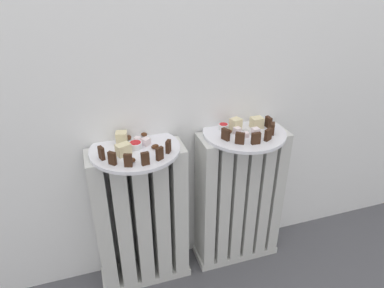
{
  "coord_description": "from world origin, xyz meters",
  "views": [
    {
      "loc": [
        -0.34,
        -0.77,
        1.18
      ],
      "look_at": [
        0.0,
        0.28,
        0.59
      ],
      "focal_mm": 32.48,
      "sensor_mm": 36.0,
      "label": 1
    }
  ],
  "objects_px": {
    "radiator_right": "(239,199)",
    "fork": "(250,133)",
    "jam_bowl_right": "(223,126)",
    "plate_right": "(244,133)",
    "plate_left": "(135,149)",
    "jam_bowl_left": "(136,145)",
    "radiator_left": "(141,220)"
  },
  "relations": [
    {
      "from": "plate_right",
      "to": "jam_bowl_right",
      "type": "relative_size",
      "value": 8.14
    },
    {
      "from": "plate_left",
      "to": "jam_bowl_left",
      "type": "distance_m",
      "value": 0.02
    },
    {
      "from": "plate_right",
      "to": "jam_bowl_left",
      "type": "height_order",
      "value": "jam_bowl_left"
    },
    {
      "from": "radiator_left",
      "to": "radiator_right",
      "type": "relative_size",
      "value": 1.0
    },
    {
      "from": "radiator_right",
      "to": "plate_left",
      "type": "distance_m",
      "value": 0.51
    },
    {
      "from": "plate_right",
      "to": "jam_bowl_left",
      "type": "distance_m",
      "value": 0.41
    },
    {
      "from": "radiator_right",
      "to": "jam_bowl_right",
      "type": "xyz_separation_m",
      "value": [
        -0.07,
        0.04,
        0.33
      ]
    },
    {
      "from": "plate_right",
      "to": "fork",
      "type": "distance_m",
      "value": 0.03
    },
    {
      "from": "jam_bowl_right",
      "to": "jam_bowl_left",
      "type": "bearing_deg",
      "value": -172.42
    },
    {
      "from": "jam_bowl_right",
      "to": "plate_right",
      "type": "bearing_deg",
      "value": -32.73
    },
    {
      "from": "jam_bowl_left",
      "to": "fork",
      "type": "bearing_deg",
      "value": -3.05
    },
    {
      "from": "radiator_right",
      "to": "plate_right",
      "type": "distance_m",
      "value": 0.31
    },
    {
      "from": "plate_left",
      "to": "radiator_right",
      "type": "bearing_deg",
      "value": 0.0
    },
    {
      "from": "radiator_left",
      "to": "plate_left",
      "type": "relative_size",
      "value": 1.94
    },
    {
      "from": "radiator_left",
      "to": "jam_bowl_left",
      "type": "xyz_separation_m",
      "value": [
        0.0,
        -0.0,
        0.33
      ]
    },
    {
      "from": "plate_left",
      "to": "plate_right",
      "type": "bearing_deg",
      "value": 0.0
    },
    {
      "from": "radiator_right",
      "to": "plate_left",
      "type": "relative_size",
      "value": 1.94
    },
    {
      "from": "plate_left",
      "to": "jam_bowl_left",
      "type": "relative_size",
      "value": 6.79
    },
    {
      "from": "radiator_left",
      "to": "radiator_right",
      "type": "xyz_separation_m",
      "value": [
        0.41,
        0.0,
        0.0
      ]
    },
    {
      "from": "radiator_left",
      "to": "plate_right",
      "type": "distance_m",
      "value": 0.51
    },
    {
      "from": "plate_left",
      "to": "fork",
      "type": "xyz_separation_m",
      "value": [
        0.42,
        -0.02,
        0.01
      ]
    },
    {
      "from": "jam_bowl_right",
      "to": "radiator_right",
      "type": "bearing_deg",
      "value": -32.73
    },
    {
      "from": "plate_left",
      "to": "plate_right",
      "type": "relative_size",
      "value": 1.0
    },
    {
      "from": "jam_bowl_left",
      "to": "fork",
      "type": "height_order",
      "value": "jam_bowl_left"
    },
    {
      "from": "jam_bowl_left",
      "to": "radiator_right",
      "type": "bearing_deg",
      "value": 0.36
    },
    {
      "from": "radiator_right",
      "to": "plate_left",
      "type": "bearing_deg",
      "value": -180.0
    },
    {
      "from": "radiator_right",
      "to": "fork",
      "type": "xyz_separation_m",
      "value": [
        0.01,
        -0.02,
        0.32
      ]
    },
    {
      "from": "jam_bowl_left",
      "to": "jam_bowl_right",
      "type": "bearing_deg",
      "value": 7.58
    },
    {
      "from": "plate_right",
      "to": "jam_bowl_right",
      "type": "bearing_deg",
      "value": 147.27
    },
    {
      "from": "plate_right",
      "to": "plate_left",
      "type": "bearing_deg",
      "value": 180.0
    },
    {
      "from": "fork",
      "to": "plate_left",
      "type": "bearing_deg",
      "value": 176.62
    },
    {
      "from": "plate_right",
      "to": "radiator_left",
      "type": "bearing_deg",
      "value": 180.0
    }
  ]
}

